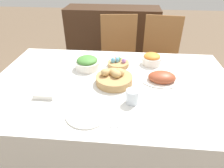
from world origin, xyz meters
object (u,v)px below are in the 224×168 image
carrot_bowl (152,59)px  drinking_cup (132,97)px  sideboard (113,39)px  spoon (118,116)px  bread_basket (114,78)px  knife (113,116)px  egg_basket (118,63)px  green_salad_bowl (87,63)px  ham_platter (162,78)px  dinner_plate (87,114)px  chair_far_right (160,58)px  butter_dish (45,94)px  fork (62,113)px  chair_far_center (119,56)px

carrot_bowl → drinking_cup: bearing=-106.2°
sideboard → spoon: (0.21, -2.05, 0.28)m
bread_basket → knife: (0.02, -0.36, -0.04)m
egg_basket → green_salad_bowl: green_salad_bowl is taller
ham_platter → dinner_plate: (-0.48, -0.42, -0.02)m
carrot_bowl → spoon: bearing=-109.1°
chair_far_right → knife: 1.40m
knife → drinking_cup: size_ratio=2.01×
spoon → butter_dish: (-0.49, 0.15, 0.01)m
chair_far_right → knife: size_ratio=5.27×
ham_platter → spoon: size_ratio=1.67×
sideboard → bread_basket: size_ratio=5.05×
knife → fork: bearing=-176.3°
drinking_cup → green_salad_bowl: bearing=130.8°
ham_platter → knife: (-0.33, -0.42, -0.02)m
chair_far_center → bread_basket: size_ratio=3.69×
ham_platter → carrot_bowl: 0.28m
carrot_bowl → fork: 0.90m
egg_basket → chair_far_center: bearing=92.7°
chair_far_right → fork: chair_far_right is taller
egg_basket → spoon: bearing=-86.3°
chair_far_right → knife: chair_far_right is taller
chair_far_center → knife: size_ratio=5.27×
chair_far_center → egg_basket: (0.03, -0.67, 0.25)m
chair_far_right → egg_basket: 0.84m
bread_basket → fork: size_ratio=1.43×
carrot_bowl → fork: (-0.57, -0.69, -0.04)m
chair_far_right → dinner_plate: chair_far_right is taller
bread_basket → spoon: bread_basket is taller
bread_basket → butter_dish: 0.49m
bread_basket → dinner_plate: (-0.13, -0.36, -0.03)m
chair_far_right → egg_basket: chair_far_right is taller
sideboard → egg_basket: bearing=-83.1°
ham_platter → knife: size_ratio=1.67×
chair_far_right → fork: (-0.74, -1.31, 0.22)m
bread_basket → knife: 0.36m
dinner_plate → drinking_cup: size_ratio=2.72×
spoon → chair_far_center: bearing=89.5°
fork → spoon: 0.33m
bread_basket → butter_dish: bearing=-154.6°
green_salad_bowl → spoon: green_salad_bowl is taller
dinner_plate → spoon: 0.18m
bread_basket → butter_dish: (-0.44, -0.21, -0.02)m
carrot_bowl → spoon: 0.74m
carrot_bowl → spoon: (-0.24, -0.69, -0.04)m
chair_far_right → carrot_bowl: size_ratio=6.03×
dinner_plate → fork: size_ratio=1.36×
dinner_plate → drinking_cup: bearing=28.1°
sideboard → ham_platter: 1.74m
fork → butter_dish: size_ratio=1.39×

